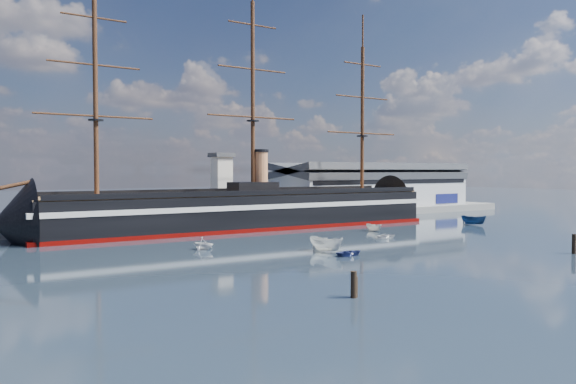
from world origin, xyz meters
TOP-DOWN VIEW (x-y plane):
  - ground at (0.00, 40.00)m, footprint 600.00×600.00m
  - quay at (10.00, 76.00)m, footprint 180.00×18.00m
  - warehouse at (58.00, 80.00)m, footprint 63.00×21.00m
  - quay_tower at (3.00, 73.00)m, footprint 5.00×5.00m
  - warship at (0.37, 60.00)m, footprint 113.13×19.12m
  - motorboat_a at (-4.72, 22.09)m, footprint 7.93×4.24m
  - motorboat_b at (-4.05, 17.09)m, footprint 1.34×2.91m
  - motorboat_c at (21.82, 39.98)m, footprint 5.02×1.85m
  - motorboat_d at (-19.80, 35.15)m, footprint 6.80×5.25m
  - motorboat_e at (15.71, 29.73)m, footprint 1.19×2.62m
  - motorboat_f at (50.40, 36.92)m, footprint 7.53×4.21m
  - piling_near_left at (-21.97, -4.63)m, footprint 0.64×0.64m
  - piling_near_right at (25.59, -0.84)m, footprint 0.64×0.64m

SIDE VIEW (x-z plane):
  - ground at x=0.00m, z-range 0.00..0.00m
  - quay at x=10.00m, z-range -1.00..1.00m
  - motorboat_a at x=-4.72m, z-range -1.50..1.50m
  - motorboat_b at x=-4.05m, z-range -0.66..0.66m
  - motorboat_c at x=21.82m, z-range -1.00..1.00m
  - motorboat_d at x=-19.80m, z-range -1.15..1.15m
  - motorboat_e at x=15.71m, z-range -0.60..0.60m
  - motorboat_f at x=50.40m, z-range -1.42..1.42m
  - piling_near_left at x=-21.97m, z-range -1.70..1.70m
  - piling_near_right at x=25.59m, z-range -1.88..1.88m
  - warship at x=0.37m, z-range -22.93..31.01m
  - warehouse at x=58.00m, z-range 2.18..13.78m
  - quay_tower at x=3.00m, z-range 2.25..17.25m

